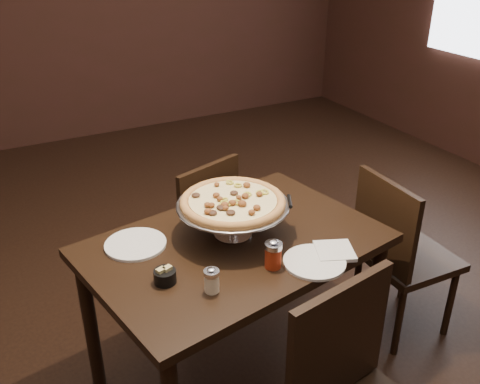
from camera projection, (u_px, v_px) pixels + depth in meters
name	position (u px, v px, depth m)	size (l,w,h in m)	color
room	(253.00, 80.00, 1.97)	(6.04, 7.04, 2.84)	black
dining_table	(235.00, 261.00, 2.25)	(1.31, 0.99, 0.74)	black
pizza_stand	(233.00, 202.00, 2.18)	(0.47, 0.47, 0.19)	silver
parmesan_shaker	(212.00, 280.00, 1.89)	(0.06, 0.06, 0.10)	beige
pepper_flake_shaker	(273.00, 254.00, 2.02)	(0.07, 0.07, 0.12)	maroon
packet_caddy	(165.00, 276.00, 1.94)	(0.08, 0.08, 0.06)	black
napkin_stack	(334.00, 251.00, 2.12)	(0.15, 0.15, 0.02)	silver
plate_left	(135.00, 244.00, 2.17)	(0.25, 0.25, 0.01)	white
plate_near	(314.00, 262.00, 2.06)	(0.24, 0.24, 0.01)	white
serving_spatula	(290.00, 202.00, 2.19)	(0.13, 0.13, 0.02)	silver
chair_far	(196.00, 225.00, 2.87)	(0.50, 0.50, 0.85)	black
chair_side	(399.00, 251.00, 2.62)	(0.43, 0.43, 0.88)	black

